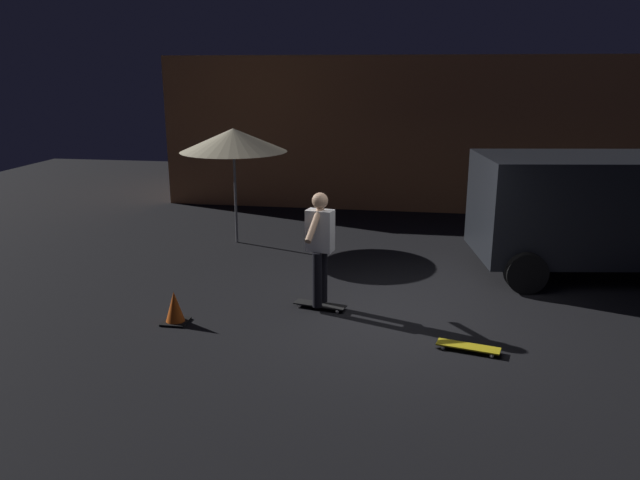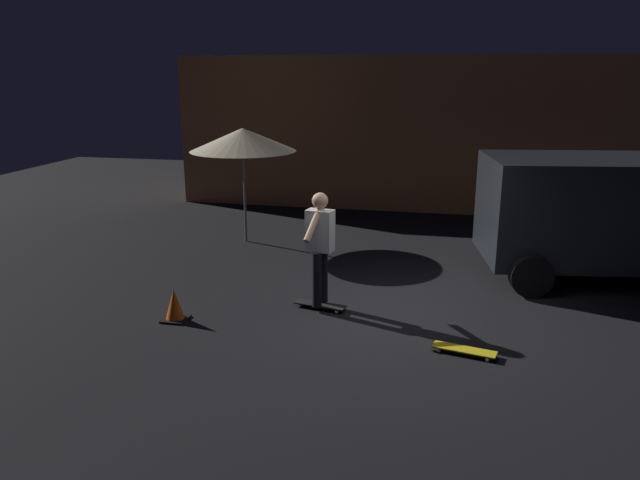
# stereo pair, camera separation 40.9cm
# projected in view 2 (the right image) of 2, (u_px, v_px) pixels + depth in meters

# --- Properties ---
(ground_plane) EXTENTS (28.00, 28.00, 0.00)m
(ground_plane) POSITION_uv_depth(u_px,v_px,m) (392.00, 319.00, 8.64)
(ground_plane) COLOR black
(low_building) EXTENTS (11.59, 4.25, 3.74)m
(low_building) POSITION_uv_depth(u_px,v_px,m) (413.00, 128.00, 16.63)
(low_building) COLOR #C67A47
(low_building) RESTS_ON ground_plane
(parked_van) EXTENTS (4.83, 2.81, 2.03)m
(parked_van) POSITION_uv_depth(u_px,v_px,m) (628.00, 211.00, 10.05)
(parked_van) COLOR black
(parked_van) RESTS_ON ground_plane
(patio_umbrella) EXTENTS (2.10, 2.10, 2.30)m
(patio_umbrella) POSITION_uv_depth(u_px,v_px,m) (243.00, 140.00, 11.99)
(patio_umbrella) COLOR slate
(patio_umbrella) RESTS_ON ground_plane
(skateboard_ridden) EXTENTS (0.80, 0.35, 0.07)m
(skateboard_ridden) POSITION_uv_depth(u_px,v_px,m) (320.00, 305.00, 9.01)
(skateboard_ridden) COLOR black
(skateboard_ridden) RESTS_ON ground_plane
(skateboard_spare) EXTENTS (0.81, 0.37, 0.07)m
(skateboard_spare) POSITION_uv_depth(u_px,v_px,m) (464.00, 350.00, 7.56)
(skateboard_spare) COLOR gold
(skateboard_spare) RESTS_ON ground_plane
(skater) EXTENTS (0.42, 0.98, 1.67)m
(skater) POSITION_uv_depth(u_px,v_px,m) (320.00, 241.00, 8.74)
(skater) COLOR black
(skater) RESTS_ON skateboard_ridden
(traffic_cone) EXTENTS (0.34, 0.34, 0.46)m
(traffic_cone) POSITION_uv_depth(u_px,v_px,m) (175.00, 306.00, 8.55)
(traffic_cone) COLOR black
(traffic_cone) RESTS_ON ground_plane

